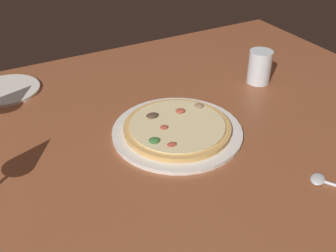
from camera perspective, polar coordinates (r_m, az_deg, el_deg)
The scene contains 5 objects.
dining_table at distance 93.93cm, azimuth -1.45°, elevation -2.91°, with size 150.00×110.00×4.00cm, color brown.
pizza_main at distance 93.87cm, azimuth 1.43°, elevation -0.57°, with size 30.72×30.72×3.40cm.
water_glass at distance 118.71cm, azimuth 12.84°, elevation 7.90°, with size 6.63×6.63×9.51cm.
side_plate at distance 120.84cm, azimuth -22.00°, elevation 4.76°, with size 18.27×18.27×0.90cm, color silver.
spoon at distance 86.43cm, azimuth 21.21°, elevation -7.30°, with size 7.17×9.57×1.00cm.
Camera 1 is at (34.17, 67.43, 57.75)cm, focal length 42.88 mm.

